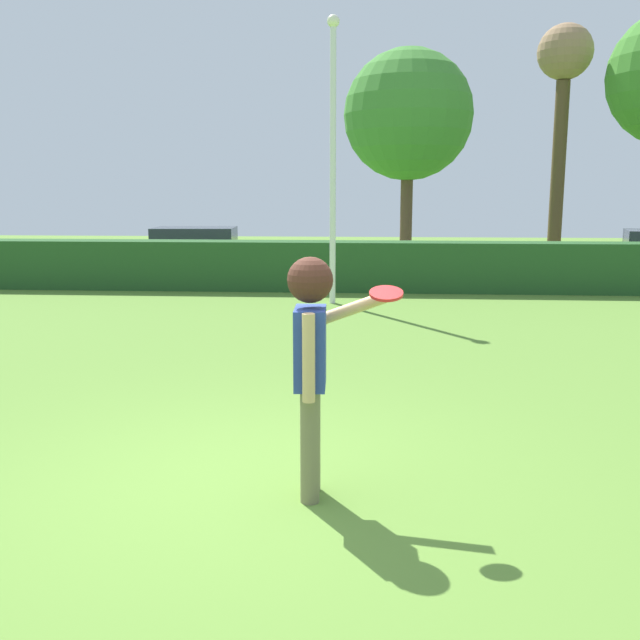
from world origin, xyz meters
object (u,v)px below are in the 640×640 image
object	(u,v)px
person	(312,348)
lamppost	(333,148)
parked_car_green	(195,248)
frisbee	(386,294)
bare_elm_tree	(564,75)
birch_tree	(408,116)

from	to	relation	value
person	lamppost	distance (m)	9.40
person	parked_car_green	world-z (taller)	person
parked_car_green	person	bearing A→B (deg)	-72.92
frisbee	bare_elm_tree	xyz separation A→B (m)	(5.38, 16.62, 3.99)
person	lamppost	world-z (taller)	lamppost
frisbee	birch_tree	bearing A→B (deg)	86.67
frisbee	lamppost	size ratio (longest dim) A/B	0.04
person	parked_car_green	size ratio (longest dim) A/B	0.41
frisbee	lamppost	distance (m)	9.33
lamppost	bare_elm_tree	world-z (taller)	bare_elm_tree
parked_car_green	frisbee	bearing A→B (deg)	-70.99
birch_tree	bare_elm_tree	size ratio (longest dim) A/B	0.92
lamppost	bare_elm_tree	bearing A→B (deg)	50.11
person	birch_tree	size ratio (longest dim) A/B	0.28
lamppost	parked_car_green	distance (m)	7.02
lamppost	birch_tree	bearing A→B (deg)	76.43
frisbee	parked_car_green	size ratio (longest dim) A/B	0.06
lamppost	birch_tree	size ratio (longest dim) A/B	0.87
birch_tree	bare_elm_tree	distance (m)	4.53
lamppost	birch_tree	world-z (taller)	birch_tree
birch_tree	frisbee	bearing A→B (deg)	-93.33
person	frisbee	size ratio (longest dim) A/B	7.42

